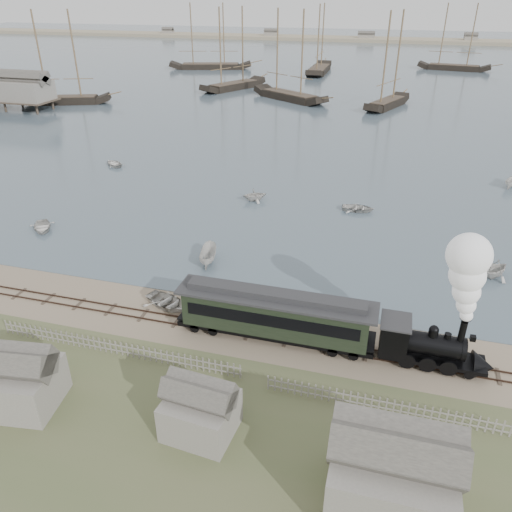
# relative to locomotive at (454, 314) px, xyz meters

# --- Properties ---
(ground) EXTENTS (600.00, 600.00, 0.00)m
(ground) POSITION_rel_locomotive_xyz_m (-16.28, 2.00, -4.54)
(ground) COLOR tan
(ground) RESTS_ON ground
(harbor_water) EXTENTS (600.00, 336.00, 0.06)m
(harbor_water) POSITION_rel_locomotive_xyz_m (-16.28, 172.00, -4.51)
(harbor_water) COLOR #475866
(harbor_water) RESTS_ON ground
(rail_track) EXTENTS (120.00, 1.80, 0.16)m
(rail_track) POSITION_rel_locomotive_xyz_m (-16.28, 0.00, -4.50)
(rail_track) COLOR #37261E
(rail_track) RESTS_ON ground
(picket_fence_west) EXTENTS (19.00, 0.10, 1.20)m
(picket_fence_west) POSITION_rel_locomotive_xyz_m (-22.78, -5.00, -4.54)
(picket_fence_west) COLOR gray
(picket_fence_west) RESTS_ON ground
(picket_fence_east) EXTENTS (15.00, 0.10, 1.20)m
(picket_fence_east) POSITION_rel_locomotive_xyz_m (-3.78, -5.50, -4.54)
(picket_fence_east) COLOR gray
(picket_fence_east) RESTS_ON ground
(shed_left) EXTENTS (5.00, 4.00, 4.10)m
(shed_left) POSITION_rel_locomotive_xyz_m (-26.28, -11.00, -4.54)
(shed_left) COLOR gray
(shed_left) RESTS_ON ground
(shed_mid) EXTENTS (4.00, 3.50, 3.60)m
(shed_mid) POSITION_rel_locomotive_xyz_m (-14.28, -10.00, -4.54)
(shed_mid) COLOR gray
(shed_mid) RESTS_ON ground
(shed_right) EXTENTS (6.00, 5.00, 5.10)m
(shed_right) POSITION_rel_locomotive_xyz_m (-3.28, -12.00, -4.54)
(shed_right) COLOR gray
(shed_right) RESTS_ON ground
(far_spit) EXTENTS (500.00, 20.00, 1.80)m
(far_spit) POSITION_rel_locomotive_xyz_m (-16.28, 252.00, -4.54)
(far_spit) COLOR tan
(far_spit) RESTS_ON ground
(locomotive) EXTENTS (7.90, 2.95, 9.85)m
(locomotive) POSITION_rel_locomotive_xyz_m (0.00, 0.00, 0.00)
(locomotive) COLOR black
(locomotive) RESTS_ON ground
(passenger_coach) EXTENTS (14.90, 2.87, 3.62)m
(passenger_coach) POSITION_rel_locomotive_xyz_m (-12.20, 0.00, -2.26)
(passenger_coach) COLOR black
(passenger_coach) RESTS_ON ground
(beached_dinghy) EXTENTS (4.30, 4.96, 0.86)m
(beached_dinghy) POSITION_rel_locomotive_xyz_m (-21.95, 1.78, -4.11)
(beached_dinghy) COLOR beige
(beached_dinghy) RESTS_ON ground
(rowboat_0) EXTENTS (4.67, 4.45, 0.79)m
(rowboat_0) POSITION_rel_locomotive_xyz_m (-41.55, 11.78, -4.08)
(rowboat_0) COLOR beige
(rowboat_0) RESTS_ON harbor_water
(rowboat_1) EXTENTS (3.82, 3.97, 1.61)m
(rowboat_1) POSITION_rel_locomotive_xyz_m (-21.32, 26.49, -3.67)
(rowboat_1) COLOR beige
(rowboat_1) RESTS_ON harbor_water
(rowboat_2) EXTENTS (4.11, 2.21, 1.51)m
(rowboat_2) POSITION_rel_locomotive_xyz_m (-21.28, 9.75, -3.72)
(rowboat_2) COLOR beige
(rowboat_2) RESTS_ON harbor_water
(rowboat_3) EXTENTS (2.84, 3.89, 0.79)m
(rowboat_3) POSITION_rel_locomotive_xyz_m (-8.48, 26.65, -4.08)
(rowboat_3) COLOR beige
(rowboat_3) RESTS_ON harbor_water
(rowboat_4) EXTENTS (4.36, 4.34, 1.74)m
(rowboat_4) POSITION_rel_locomotive_xyz_m (5.13, 14.41, -3.61)
(rowboat_4) COLOR beige
(rowboat_4) RESTS_ON harbor_water
(rowboat_5) EXTENTS (3.79, 2.87, 1.38)m
(rowboat_5) POSITION_rel_locomotive_xyz_m (10.62, 40.64, -3.79)
(rowboat_5) COLOR beige
(rowboat_5) RESTS_ON harbor_water
(rowboat_6) EXTENTS (4.11, 4.38, 0.74)m
(rowboat_6) POSITION_rel_locomotive_xyz_m (-45.61, 34.34, -4.11)
(rowboat_6) COLOR beige
(rowboat_6) RESTS_ON harbor_water
(schooner_0) EXTENTS (19.98, 11.46, 20.00)m
(schooner_0) POSITION_rel_locomotive_xyz_m (-79.72, 72.54, 5.52)
(schooner_0) COLOR black
(schooner_0) RESTS_ON harbor_water
(schooner_1) EXTENTS (13.82, 20.71, 20.00)m
(schooner_1) POSITION_rel_locomotive_xyz_m (-48.40, 101.21, 5.52)
(schooner_1) COLOR black
(schooner_1) RESTS_ON harbor_water
(schooner_2) EXTENTS (20.85, 16.51, 20.00)m
(schooner_2) POSITION_rel_locomotive_xyz_m (-31.03, 91.09, 5.52)
(schooner_2) COLOR black
(schooner_2) RESTS_ON harbor_water
(schooner_3) EXTENTS (10.03, 17.94, 20.00)m
(schooner_3) POSITION_rel_locomotive_xyz_m (-8.03, 88.47, 5.52)
(schooner_3) COLOR black
(schooner_3) RESTS_ON harbor_water
(schooner_6) EXTENTS (27.62, 13.45, 20.00)m
(schooner_6) POSITION_rel_locomotive_xyz_m (-67.66, 135.62, 5.52)
(schooner_6) COLOR black
(schooner_6) RESTS_ON harbor_water
(schooner_7) EXTENTS (6.23, 24.99, 20.00)m
(schooner_7) POSITION_rel_locomotive_xyz_m (-31.42, 136.87, 5.52)
(schooner_7) COLOR black
(schooner_7) RESTS_ON harbor_water
(schooner_8) EXTENTS (23.16, 8.80, 20.00)m
(schooner_8) POSITION_rel_locomotive_xyz_m (10.13, 154.40, 5.52)
(schooner_8) COLOR black
(schooner_8) RESTS_ON harbor_water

